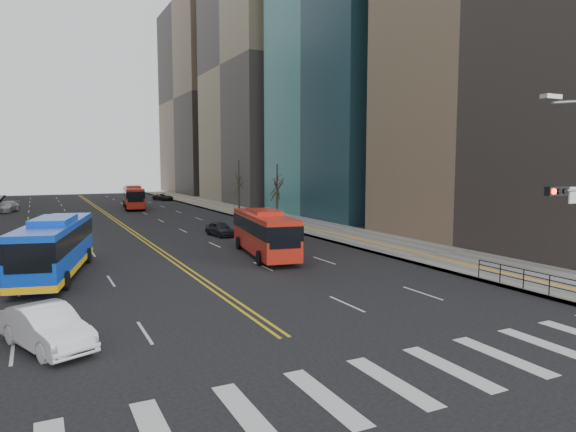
{
  "coord_description": "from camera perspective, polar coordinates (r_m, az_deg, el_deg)",
  "views": [
    {
      "loc": [
        -8.3,
        -12.1,
        6.61
      ],
      "look_at": [
        3.81,
        12.49,
        3.83
      ],
      "focal_mm": 32.0,
      "sensor_mm": 36.0,
      "label": 1
    }
  ],
  "objects": [
    {
      "name": "ground",
      "position": [
        16.09,
        7.92,
        -18.52
      ],
      "size": [
        220.0,
        220.0,
        0.0
      ],
      "primitive_type": "plane",
      "color": "black"
    },
    {
      "name": "sidewalk_right",
      "position": [
        63.0,
        -1.9,
        -0.16
      ],
      "size": [
        7.0,
        130.0,
        0.15
      ],
      "primitive_type": "cube",
      "color": "slate",
      "rests_on": "ground"
    },
    {
      "name": "crosswalk",
      "position": [
        16.09,
        7.92,
        -18.5
      ],
      "size": [
        26.7,
        4.0,
        0.01
      ],
      "color": "silver",
      "rests_on": "ground"
    },
    {
      "name": "centerline",
      "position": [
        67.93,
        -19.08,
        -0.1
      ],
      "size": [
        0.55,
        100.0,
        0.01
      ],
      "color": "gold",
      "rests_on": "ground"
    },
    {
      "name": "office_towers",
      "position": [
        82.87,
        -20.79,
        17.49
      ],
      "size": [
        83.0,
        134.0,
        58.0
      ],
      "color": "gray",
      "rests_on": "ground"
    },
    {
      "name": "pedestrian_railing",
      "position": [
        29.53,
        24.72,
        -6.05
      ],
      "size": [
        0.06,
        6.06,
        1.02
      ],
      "color": "black",
      "rests_on": "sidewalk_right"
    },
    {
      "name": "street_trees",
      "position": [
        46.69,
        -24.87,
        3.13
      ],
      "size": [
        35.2,
        47.2,
        7.6
      ],
      "color": "#2C221B",
      "rests_on": "ground"
    },
    {
      "name": "blue_bus",
      "position": [
        33.34,
        -24.48,
        -2.97
      ],
      "size": [
        5.22,
        12.26,
        3.49
      ],
      "color": "blue",
      "rests_on": "ground"
    },
    {
      "name": "red_bus_near",
      "position": [
        36.98,
        -2.64,
        -1.58
      ],
      "size": [
        4.08,
        10.75,
        3.35
      ],
      "color": "red",
      "rests_on": "ground"
    },
    {
      "name": "red_bus_far",
      "position": [
        79.41,
        -16.79,
        2.16
      ],
      "size": [
        3.7,
        11.04,
        3.44
      ],
      "color": "red",
      "rests_on": "ground"
    },
    {
      "name": "car_white",
      "position": [
        20.75,
        -25.26,
        -11.12
      ],
      "size": [
        3.3,
        4.95,
        1.54
      ],
      "primitive_type": "imported",
      "rotation": [
        0.0,
        0.0,
        0.39
      ],
      "color": "white",
      "rests_on": "ground"
    },
    {
      "name": "car_dark_mid",
      "position": [
        47.68,
        -7.56,
        -1.43
      ],
      "size": [
        2.05,
        4.05,
        1.32
      ],
      "primitive_type": "imported",
      "rotation": [
        0.0,
        0.0,
        0.13
      ],
      "color": "black",
      "rests_on": "ground"
    },
    {
      "name": "car_silver",
      "position": [
        80.51,
        -28.76,
        0.9
      ],
      "size": [
        3.46,
        5.47,
        1.48
      ],
      "primitive_type": "imported",
      "rotation": [
        0.0,
        0.0,
        -0.29
      ],
      "color": "#ADAEB3",
      "rests_on": "ground"
    },
    {
      "name": "car_dark_far",
      "position": [
        96.23,
        -13.7,
        2.06
      ],
      "size": [
        3.46,
        4.91,
        1.24
      ],
      "primitive_type": "imported",
      "rotation": [
        0.0,
        0.0,
        0.35
      ],
      "color": "black",
      "rests_on": "ground"
    }
  ]
}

